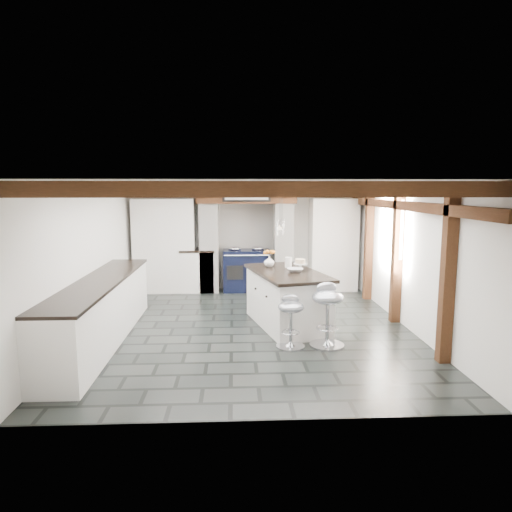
{
  "coord_description": "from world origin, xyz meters",
  "views": [
    {
      "loc": [
        -0.26,
        -7.11,
        2.22
      ],
      "look_at": [
        0.1,
        0.4,
        1.1
      ],
      "focal_mm": 32.0,
      "sensor_mm": 36.0,
      "label": 1
    }
  ],
  "objects_px": {
    "range_cooker": "(246,269)",
    "bar_stool_near": "(327,307)",
    "kitchen_island": "(287,298)",
    "bar_stool_far": "(291,315)"
  },
  "relations": [
    {
      "from": "range_cooker",
      "to": "kitchen_island",
      "type": "height_order",
      "value": "kitchen_island"
    },
    {
      "from": "range_cooker",
      "to": "bar_stool_near",
      "type": "bearing_deg",
      "value": -74.05
    },
    {
      "from": "range_cooker",
      "to": "bar_stool_near",
      "type": "xyz_separation_m",
      "value": [
        1.04,
        -3.63,
        0.1
      ]
    },
    {
      "from": "bar_stool_near",
      "to": "bar_stool_far",
      "type": "height_order",
      "value": "bar_stool_near"
    },
    {
      "from": "kitchen_island",
      "to": "bar_stool_near",
      "type": "height_order",
      "value": "kitchen_island"
    },
    {
      "from": "kitchen_island",
      "to": "bar_stool_far",
      "type": "distance_m",
      "value": 1.04
    },
    {
      "from": "bar_stool_near",
      "to": "kitchen_island",
      "type": "bearing_deg",
      "value": 100.65
    },
    {
      "from": "kitchen_island",
      "to": "bar_stool_near",
      "type": "distance_m",
      "value": 1.12
    },
    {
      "from": "range_cooker",
      "to": "bar_stool_near",
      "type": "height_order",
      "value": "range_cooker"
    },
    {
      "from": "range_cooker",
      "to": "bar_stool_far",
      "type": "bearing_deg",
      "value": -81.84
    }
  ]
}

